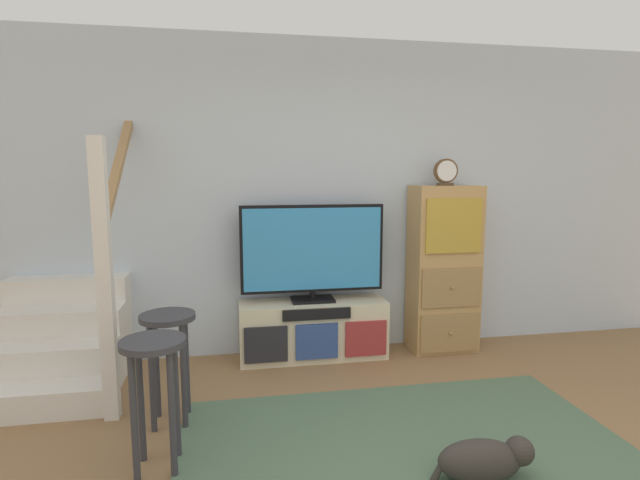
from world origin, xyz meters
TOP-DOWN VIEW (x-y plane):
  - back_wall at (0.00, 2.46)m, footprint 6.40×0.12m
  - area_rug at (0.00, 0.60)m, footprint 2.60×1.80m
  - media_console at (-0.30, 2.19)m, footprint 1.25×0.38m
  - television at (-0.30, 2.22)m, footprint 1.21×0.22m
  - side_cabinet at (0.87, 2.20)m, footprint 0.58×0.38m
  - desk_clock at (0.85, 2.19)m, footprint 0.21×0.08m
  - staircase at (-2.24, 2.20)m, footprint 1.00×1.36m
  - bar_stool_near at (-1.38, 0.78)m, footprint 0.34×0.34m
  - bar_stool_far at (-1.37, 1.27)m, footprint 0.34×0.34m
  - dog at (0.30, 0.37)m, footprint 0.54×0.25m

SIDE VIEW (x-z plane):
  - area_rug at x=0.00m, z-range 0.00..0.01m
  - dog at x=0.30m, z-range 0.00..0.23m
  - media_console at x=-0.30m, z-range 0.00..0.49m
  - staircase at x=-2.24m, z-range -0.73..1.47m
  - bar_stool_far at x=-1.37m, z-range 0.17..0.88m
  - bar_stool_near at x=-1.38m, z-range 0.17..0.90m
  - side_cabinet at x=0.87m, z-range 0.00..1.46m
  - television at x=-0.30m, z-range 0.52..1.34m
  - back_wall at x=0.00m, z-range 0.00..2.70m
  - desk_clock at x=0.85m, z-range 1.47..1.69m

